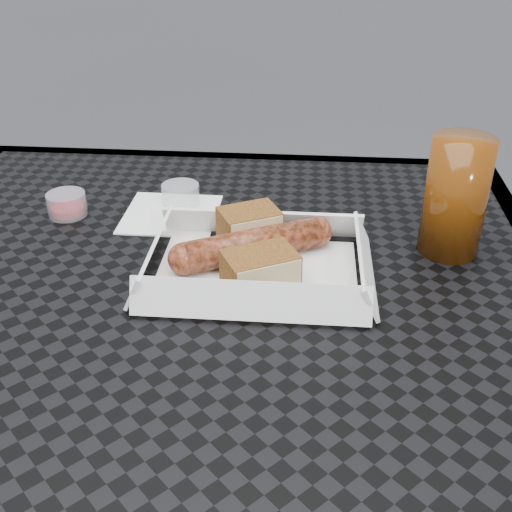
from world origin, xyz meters
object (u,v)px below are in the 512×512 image
(bratwurst, at_px, (253,245))
(drink_glass, at_px, (456,197))
(patio_table, at_px, (198,348))
(food_tray, at_px, (257,273))

(bratwurst, height_order, drink_glass, drink_glass)
(drink_glass, bearing_deg, bratwurst, -168.47)
(patio_table, distance_m, food_tray, 0.11)
(patio_table, distance_m, drink_glass, 0.34)
(food_tray, bearing_deg, drink_glass, 18.38)
(food_tray, xyz_separation_m, bratwurst, (-0.01, 0.03, 0.02))
(food_tray, relative_size, drink_glass, 1.58)
(food_tray, bearing_deg, bratwurst, 104.29)
(bratwurst, bearing_deg, patio_table, -130.13)
(patio_table, relative_size, food_tray, 3.64)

